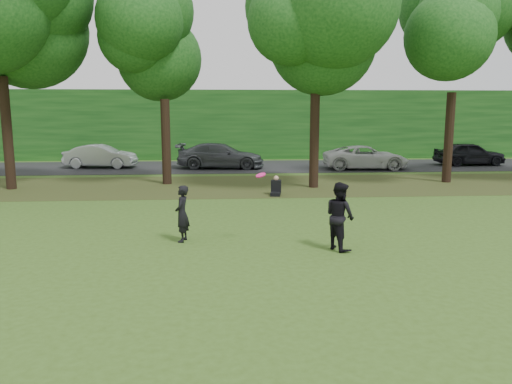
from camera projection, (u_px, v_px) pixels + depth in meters
ground at (238, 275)px, 11.12m from camera, size 120.00×120.00×0.00m
leaf_litter at (228, 186)px, 23.91m from camera, size 60.00×7.00×0.01m
street at (226, 167)px, 31.78m from camera, size 70.00×7.00×0.02m
far_hedge at (225, 124)px, 37.27m from camera, size 70.00×3.00×5.00m
player_left at (182, 214)px, 13.81m from camera, size 0.47×0.63×1.58m
player_right at (340, 216)px, 13.02m from camera, size 0.98×1.07×1.79m
parked_cars at (245, 156)px, 30.86m from camera, size 39.77×4.12×1.55m
frisbee at (261, 175)px, 13.37m from camera, size 0.35×0.36×0.15m
seated_person at (276, 188)px, 21.35m from camera, size 0.54×0.80×0.83m
tree_line at (219, 15)px, 22.53m from camera, size 55.30×7.90×12.31m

